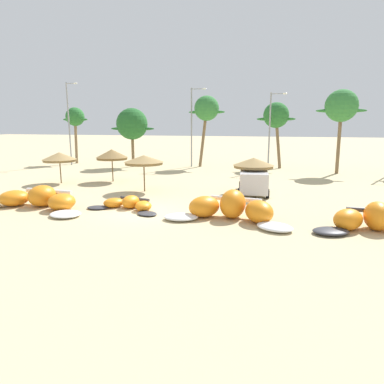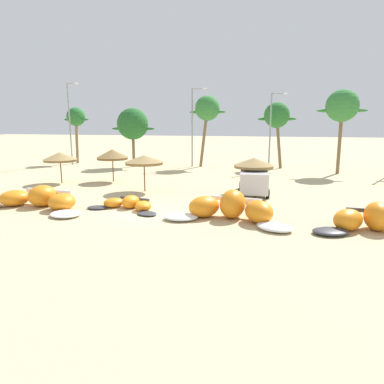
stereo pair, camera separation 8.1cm
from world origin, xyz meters
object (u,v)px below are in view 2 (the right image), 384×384
object	(u,v)px
beach_umbrella_near_van	(60,157)
lamppost_west	(70,120)
kite_left_of_center	(231,209)
palm_leftmost	(76,118)
lamppost_west_center	(193,123)
beach_umbrella_outermost	(254,163)
palm_left	(133,124)
kite_far_left	(38,199)
beach_umbrella_middle	(112,154)
palm_left_of_gap	(207,109)
kite_center	(379,221)
beach_umbrella_near_palms	(144,160)
lamppost_east_center	(272,127)
palm_center_right	(342,107)
palm_center_left	(277,116)
parked_van	(254,180)
kite_left	(128,204)

from	to	relation	value
beach_umbrella_near_van	lamppost_west	world-z (taller)	lamppost_west
kite_left_of_center	palm_leftmost	size ratio (longest dim) A/B	1.00
kite_left_of_center	lamppost_west_center	bearing A→B (deg)	109.93
beach_umbrella_outermost	lamppost_west	distance (m)	28.02
beach_umbrella_near_van	palm_left	distance (m)	13.39
kite_far_left	palm_left	xyz separation A→B (m)	(-3.14, 21.55, 4.73)
kite_left_of_center	beach_umbrella_middle	distance (m)	16.38
beach_umbrella_outermost	palm_left_of_gap	xyz separation A→B (m)	(-7.18, 15.33, 4.68)
kite_left_of_center	beach_umbrella_outermost	distance (m)	8.21
beach_umbrella_near_van	palm_left	xyz separation A→B (m)	(1.22, 13.03, 2.88)
lamppost_west_center	palm_leftmost	bearing A→B (deg)	-178.57
beach_umbrella_near_van	kite_left_of_center	bearing A→B (deg)	-25.65
kite_center	kite_left_of_center	bearing A→B (deg)	177.49
lamppost_west_center	beach_umbrella_middle	bearing A→B (deg)	-108.80
kite_left_of_center	beach_umbrella_middle	world-z (taller)	beach_umbrella_middle
beach_umbrella_near_palms	palm_left_of_gap	world-z (taller)	palm_left_of_gap
lamppost_east_center	beach_umbrella_middle	bearing A→B (deg)	-138.63
kite_center	palm_left	size ratio (longest dim) A/B	0.94
beach_umbrella_near_palms	palm_left	bearing A→B (deg)	117.59
beach_umbrella_middle	lamppost_west_center	bearing A→B (deg)	71.20
beach_umbrella_outermost	palm_center_right	xyz separation A→B (m)	(7.83, 13.13, 4.72)
palm_center_left	lamppost_east_center	distance (m)	2.28
parked_van	lamppost_west	distance (m)	28.34
kite_far_left	palm_center_right	bearing A→B (deg)	46.07
palm_center_right	palm_leftmost	bearing A→B (deg)	177.48
beach_umbrella_outermost	palm_left	world-z (taller)	palm_left
kite_left	parked_van	size ratio (longest dim) A/B	1.03
beach_umbrella_middle	palm_center_right	bearing A→B (deg)	27.55
beach_umbrella_near_palms	palm_center_left	size ratio (longest dim) A/B	0.40
lamppost_west	palm_left	bearing A→B (deg)	2.07
kite_far_left	parked_van	xyz separation A→B (m)	(13.02, 8.27, 0.56)
lamppost_west_center	lamppost_west	bearing A→B (deg)	-172.13
kite_left	lamppost_west	size ratio (longest dim) A/B	0.50
kite_far_left	beach_umbrella_near_van	xyz separation A→B (m)	(-4.36, 8.52, 1.86)
lamppost_west	parked_van	bearing A→B (deg)	-27.64
beach_umbrella_near_van	beach_umbrella_middle	distance (m)	4.62
kite_left_of_center	palm_left	xyz separation A→B (m)	(-15.60, 21.10, 4.63)
beach_umbrella_middle	beach_umbrella_near_palms	world-z (taller)	beach_umbrella_middle
beach_umbrella_near_palms	palm_center_right	distance (m)	22.39
palm_left	palm_center_left	distance (m)	17.53
palm_leftmost	beach_umbrella_near_van	bearing A→B (deg)	-61.99
beach_umbrella_outermost	palm_center_left	bearing A→B (deg)	86.04
kite_far_left	kite_left	xyz separation A→B (m)	(5.79, 1.21, -0.22)
beach_umbrella_near_palms	beach_umbrella_middle	bearing A→B (deg)	142.03
beach_umbrella_near_palms	lamppost_west_center	bearing A→B (deg)	91.34
palm_left	palm_center_left	size ratio (longest dim) A/B	0.92
lamppost_west	lamppost_east_center	bearing A→B (deg)	3.56
kite_far_left	lamppost_west_center	world-z (taller)	lamppost_west_center
palm_center_right	palm_center_left	bearing A→B (deg)	155.48
palm_leftmost	palm_left_of_gap	distance (m)	17.91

